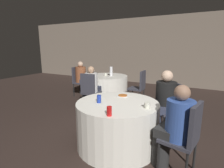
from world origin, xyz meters
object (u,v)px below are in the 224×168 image
chair_far_east (140,85)px  pizza_plate_near (123,96)px  person_black_shirt (163,102)px  person_blue_shirt (173,128)px  soda_can_blue (99,99)px  table_near (117,124)px  table_far (107,88)px  chair_far_south (89,89)px  chair_near_northeast (169,104)px  person_floral_shirt (83,79)px  soda_can_red (109,111)px  chair_far_west (78,79)px  bottle_far (111,71)px  chair_near_east (187,133)px  person_white_shirt (93,87)px

chair_far_east → pizza_plate_near: size_ratio=3.81×
person_black_shirt → person_blue_shirt: bearing=147.5°
person_blue_shirt → soda_can_blue: bearing=100.3°
table_near → table_far: same height
pizza_plate_near → soda_can_blue: bearing=-107.5°
chair_far_east → chair_far_south: size_ratio=1.00×
chair_near_northeast → person_floral_shirt: bearing=14.3°
chair_far_south → soda_can_blue: bearing=-54.7°
chair_near_northeast → person_floral_shirt: person_floral_shirt is taller
pizza_plate_near → soda_can_red: bearing=-75.5°
chair_near_northeast → chair_far_west: (-3.11, 1.22, 0.00)m
chair_far_west → soda_can_red: bearing=41.5°
chair_far_east → bottle_far: bearing=88.9°
soda_can_blue → pizza_plate_near: bearing=72.5°
chair_far_south → chair_near_east: bearing=-34.4°
table_far → chair_far_west: 1.05m
table_near → soda_can_red: bearing=-73.9°
chair_near_east → chair_near_northeast: size_ratio=1.00×
person_black_shirt → chair_far_west: bearing=12.9°
chair_near_east → person_black_shirt: size_ratio=0.80×
pizza_plate_near → chair_far_west: bearing=144.5°
person_floral_shirt → soda_can_blue: 3.05m
person_white_shirt → chair_far_west: bearing=139.1°
person_floral_shirt → pizza_plate_near: 2.81m
chair_far_west → person_blue_shirt: person_blue_shirt is taller
chair_far_west → table_far: bearing=90.0°
chair_far_east → soda_can_red: size_ratio=7.75×
chair_near_northeast → soda_can_red: (-0.48, -1.39, 0.23)m
table_near → chair_far_west: chair_far_west is taller
table_far → chair_far_west: chair_far_west is taller
chair_far_east → pizza_plate_near: (0.32, -1.79, 0.18)m
chair_near_east → chair_far_west: (-3.51, 2.27, 0.00)m
chair_far_east → chair_near_northeast: bearing=-142.4°
person_black_shirt → soda_can_red: 1.33m
chair_near_east → bottle_far: bottle_far is taller
chair_near_northeast → table_far: bearing=5.2°
chair_far_east → person_white_shirt: person_white_shirt is taller
person_white_shirt → pizza_plate_near: (1.27, -0.92, 0.18)m
chair_near_east → pizza_plate_near: chair_near_east is taller
bottle_far → soda_can_red: bearing=-61.7°
chair_near_northeast → pizza_plate_near: bearing=71.3°
table_far → person_black_shirt: bearing=-35.6°
chair_far_south → bottle_far: size_ratio=3.42×
person_floral_shirt → person_white_shirt: 1.24m
chair_far_south → pizza_plate_near: (1.25, -0.74, 0.18)m
chair_near_east → person_white_shirt: (-2.39, 1.48, -0.00)m
chair_near_northeast → person_blue_shirt: size_ratio=0.83×
chair_near_northeast → person_white_shirt: 2.03m
chair_near_east → person_black_shirt: person_black_shirt is taller
table_near → pizza_plate_near: (-0.08, 0.36, 0.37)m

